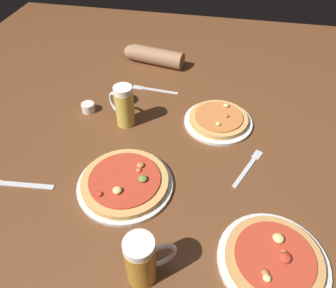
# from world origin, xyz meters

# --- Properties ---
(ground_plane) EXTENTS (2.40, 2.40, 0.03)m
(ground_plane) POSITION_xyz_m (0.00, 0.00, -0.01)
(ground_plane) COLOR brown
(pizza_plate_near) EXTENTS (0.31, 0.31, 0.05)m
(pizza_plate_near) POSITION_xyz_m (-0.10, -0.20, 0.02)
(pizza_plate_near) COLOR silver
(pizza_plate_near) RESTS_ON ground_plane
(pizza_plate_far) EXTENTS (0.27, 0.27, 0.05)m
(pizza_plate_far) POSITION_xyz_m (0.16, 0.18, 0.02)
(pizza_plate_far) COLOR silver
(pizza_plate_far) RESTS_ON ground_plane
(pizza_plate_side) EXTENTS (0.29, 0.29, 0.05)m
(pizza_plate_side) POSITION_xyz_m (0.35, -0.37, 0.02)
(pizza_plate_side) COLOR silver
(pizza_plate_side) RESTS_ON ground_plane
(beer_mug_dark) EXTENTS (0.12, 0.09, 0.16)m
(beer_mug_dark) POSITION_xyz_m (0.03, -0.47, 0.08)
(beer_mug_dark) COLOR #B27A23
(beer_mug_dark) RESTS_ON ground_plane
(beer_mug_amber) EXTENTS (0.12, 0.09, 0.17)m
(beer_mug_amber) POSITION_xyz_m (-0.19, 0.11, 0.08)
(beer_mug_amber) COLOR gold
(beer_mug_amber) RESTS_ON ground_plane
(ramekin_sauce) EXTENTS (0.05, 0.05, 0.04)m
(ramekin_sauce) POSITION_xyz_m (-0.36, 0.15, 0.02)
(ramekin_sauce) COLOR silver
(ramekin_sauce) RESTS_ON ground_plane
(ramekin_butter) EXTENTS (0.07, 0.07, 0.03)m
(ramekin_butter) POSITION_xyz_m (-0.24, 0.24, 0.02)
(ramekin_butter) COLOR #333338
(ramekin_butter) RESTS_ON ground_plane
(fork_left) EXTENTS (0.21, 0.03, 0.01)m
(fork_left) POSITION_xyz_m (-0.13, 0.35, 0.00)
(fork_left) COLOR silver
(fork_left) RESTS_ON ground_plane
(knife_right) EXTENTS (0.24, 0.04, 0.01)m
(knife_right) POSITION_xyz_m (-0.44, -0.26, 0.00)
(knife_right) COLOR silver
(knife_right) RESTS_ON ground_plane
(fork_spare) EXTENTS (0.10, 0.19, 0.01)m
(fork_spare) POSITION_xyz_m (0.29, -0.04, 0.00)
(fork_spare) COLOR silver
(fork_spare) RESTS_ON ground_plane
(diner_arm) EXTENTS (0.31, 0.13, 0.08)m
(diner_arm) POSITION_xyz_m (-0.20, 0.58, 0.04)
(diner_arm) COLOR #936B4C
(diner_arm) RESTS_ON ground_plane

